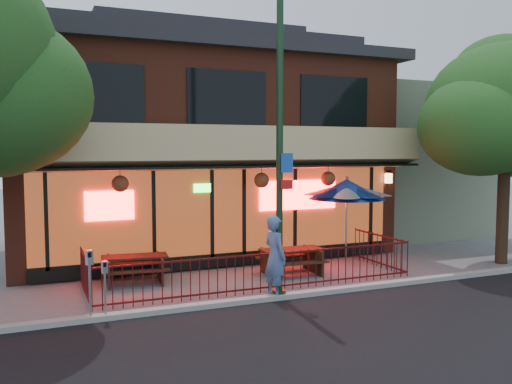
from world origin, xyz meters
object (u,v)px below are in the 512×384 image
(street_tree_right, at_px, (506,101))
(patio_umbrella, at_px, (347,189))
(picnic_table_right, at_px, (291,257))
(parking_meter_far, at_px, (90,273))
(parking_meter_near, at_px, (105,280))
(pedestrian, at_px, (275,257))
(street_light, at_px, (280,165))
(picnic_table_left, at_px, (135,265))

(street_tree_right, height_order, patio_umbrella, street_tree_right)
(picnic_table_right, bearing_deg, parking_meter_far, -159.32)
(parking_meter_near, distance_m, parking_meter_far, 0.34)
(pedestrian, bearing_deg, street_tree_right, -92.37)
(street_light, relative_size, parking_meter_near, 5.69)
(street_tree_right, xyz_separation_m, parking_meter_far, (-12.34, -1.07, -3.96))
(street_light, xyz_separation_m, patio_umbrella, (3.60, 2.80, -0.86))
(street_tree_right, bearing_deg, picnic_table_left, 170.70)
(street_light, relative_size, patio_umbrella, 2.61)
(parking_meter_near, height_order, parking_meter_far, parking_meter_far)
(patio_umbrella, height_order, parking_meter_far, patio_umbrella)
(parking_meter_near, bearing_deg, patio_umbrella, 20.76)
(picnic_table_right, relative_size, parking_meter_far, 1.21)
(picnic_table_left, xyz_separation_m, picnic_table_right, (4.23, -0.73, 0.01))
(street_light, bearing_deg, patio_umbrella, 37.92)
(picnic_table_left, height_order, picnic_table_right, picnic_table_right)
(pedestrian, height_order, parking_meter_far, pedestrian)
(picnic_table_right, relative_size, pedestrian, 0.90)
(picnic_table_left, relative_size, parking_meter_near, 1.49)
(patio_umbrella, bearing_deg, street_light, -142.08)
(picnic_table_right, bearing_deg, pedestrian, -125.58)
(street_tree_right, relative_size, picnic_table_left, 3.82)
(parking_meter_far, bearing_deg, street_tree_right, 4.94)
(street_light, xyz_separation_m, pedestrian, (-0.09, 0.05, -2.16))
(pedestrian, height_order, parking_meter_near, pedestrian)
(street_light, distance_m, pedestrian, 2.16)
(pedestrian, xyz_separation_m, parking_meter_far, (-4.21, -0.13, 0.01))
(street_light, xyz_separation_m, parking_meter_far, (-4.30, -0.08, -2.15))
(patio_umbrella, bearing_deg, parking_meter_near, -159.24)
(parking_meter_far, bearing_deg, pedestrian, 1.77)
(parking_meter_far, bearing_deg, parking_meter_near, 0.01)
(pedestrian, bearing_deg, parking_meter_far, 82.84)
(street_tree_right, relative_size, parking_meter_far, 4.75)
(picnic_table_right, xyz_separation_m, patio_umbrella, (2.26, 0.75, 1.80))
(patio_umbrella, height_order, pedestrian, patio_umbrella)
(patio_umbrella, bearing_deg, picnic_table_left, -179.78)
(street_tree_right, relative_size, patio_umbrella, 2.62)
(picnic_table_right, xyz_separation_m, parking_meter_near, (-5.34, -2.13, 0.35))
(patio_umbrella, relative_size, parking_meter_far, 1.81)
(street_tree_right, bearing_deg, pedestrian, -173.43)
(street_light, distance_m, parking_meter_near, 4.63)
(street_tree_right, distance_m, picnic_table_right, 8.12)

